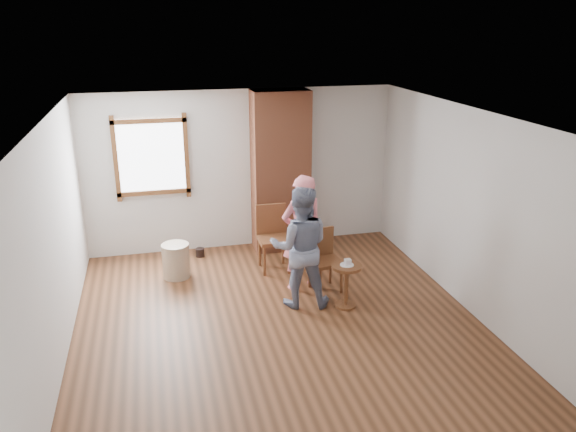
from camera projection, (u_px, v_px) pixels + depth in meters
The scene contains 12 objects.
ground at pixel (279, 325), 7.03m from camera, with size 5.50×5.50×0.00m, color brown.
room_shell at pixel (263, 173), 6.97m from camera, with size 5.04×5.52×2.62m.
brick_chimney at pixel (281, 172), 9.02m from camera, with size 0.90×0.50×2.60m, color #AF5F3E.
stoneware_crock at pixel (176, 261), 8.27m from camera, with size 0.40×0.40×0.52m, color tan.
dark_pot at pixel (200, 252), 9.04m from camera, with size 0.14×0.14×0.14m, color black.
dining_chair_left at pixel (273, 234), 8.48m from camera, with size 0.46×0.46×0.99m.
dining_chair_right at pixel (323, 256), 7.85m from camera, with size 0.47×0.47×0.87m.
side_table at pixel (346, 279), 7.36m from camera, with size 0.40×0.40×0.60m.
cake_plate at pixel (347, 265), 7.29m from camera, with size 0.18×0.18×0.01m, color white.
cake_slice at pixel (348, 262), 7.28m from camera, with size 0.08×0.07×0.06m, color white.
man at pixel (300, 247), 7.30m from camera, with size 0.80×0.62×1.64m, color #151C3A.
person_pink at pixel (302, 233), 7.74m from camera, with size 0.61×0.40×1.66m, color pink.
Camera 1 is at (-1.36, -6.03, 3.63)m, focal length 35.00 mm.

